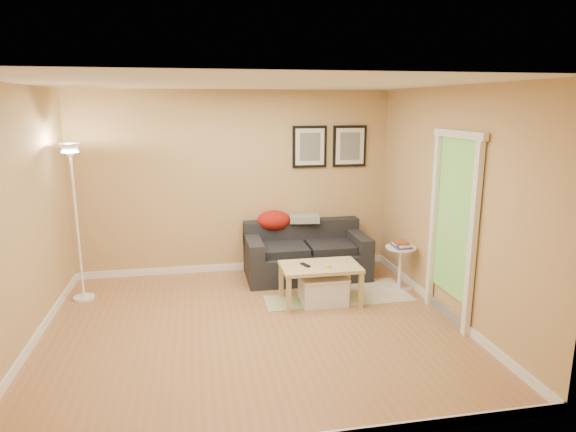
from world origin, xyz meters
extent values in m
plane|color=#9E6844|center=(0.00, 0.00, 0.00)|extent=(4.50, 4.50, 0.00)
plane|color=white|center=(0.00, 0.00, 2.60)|extent=(4.50, 4.50, 0.00)
plane|color=tan|center=(0.00, 2.00, 1.30)|extent=(4.50, 0.00, 4.50)
plane|color=tan|center=(0.00, -2.00, 1.30)|extent=(4.50, 0.00, 4.50)
plane|color=tan|center=(-2.25, 0.00, 1.30)|extent=(0.00, 4.00, 4.00)
plane|color=tan|center=(2.25, 0.00, 1.30)|extent=(0.00, 4.00, 4.00)
cube|color=white|center=(0.00, 1.99, 0.05)|extent=(4.50, 0.02, 0.10)
cube|color=white|center=(-2.24, 0.00, 0.05)|extent=(0.02, 4.00, 0.10)
cube|color=white|center=(2.24, 0.00, 0.05)|extent=(0.02, 4.00, 0.10)
cube|color=beige|center=(1.47, 0.80, 0.01)|extent=(1.25, 0.85, 0.01)
cube|color=#668C4C|center=(0.58, 0.63, 0.01)|extent=(0.70, 0.50, 0.01)
cube|color=black|center=(0.72, 0.59, 0.49)|extent=(0.10, 0.17, 0.02)
cylinder|color=yellow|center=(0.97, 0.47, 0.49)|extent=(0.07, 0.07, 0.03)
camera|label=1|loc=(-0.56, -5.01, 2.40)|focal=30.91mm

